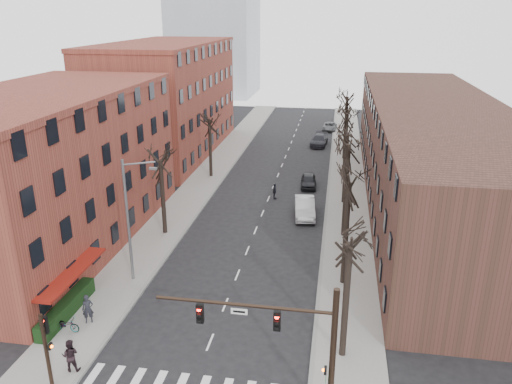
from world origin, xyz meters
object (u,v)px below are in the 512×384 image
at_px(silver_sedan, 305,207).
at_px(parked_car_near, 309,181).
at_px(bicycle, 66,324).
at_px(parked_car_mid, 319,140).
at_px(pedestrian_a, 88,309).

distance_m(silver_sedan, parked_car_near, 8.40).
xyz_separation_m(parked_car_near, bicycle, (-12.48, -28.98, -0.09)).
bearing_deg(parked_car_mid, parked_car_near, -86.14).
height_order(silver_sedan, parked_car_mid, silver_sedan).
relative_size(silver_sedan, bicycle, 3.00).
bearing_deg(bicycle, parked_car_mid, -12.20).
height_order(pedestrian_a, bicycle, pedestrian_a).
bearing_deg(parked_car_mid, pedestrian_a, -99.63).
xyz_separation_m(parked_car_mid, bicycle, (-12.78, -47.20, -0.16)).
relative_size(parked_car_near, parked_car_mid, 0.78).
bearing_deg(parked_car_mid, silver_sedan, -85.42).
height_order(parked_car_mid, pedestrian_a, pedestrian_a).
bearing_deg(parked_car_near, parked_car_mid, 86.00).
bearing_deg(bicycle, pedestrian_a, -37.33).
xyz_separation_m(pedestrian_a, bicycle, (-0.91, -1.07, -0.47)).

